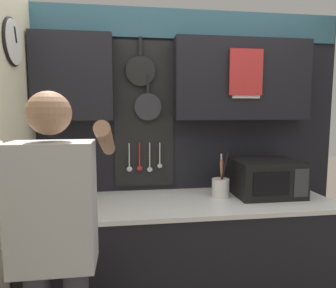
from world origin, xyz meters
name	(u,v)px	position (x,y,z in m)	size (l,w,h in m)	color
base_cabinet_counter	(183,260)	(0.00, 0.00, 0.44)	(2.15, 0.68, 0.89)	black
back_wall_unit	(179,124)	(0.02, 0.30, 1.43)	(2.72, 0.23, 2.31)	black
microwave	(266,178)	(0.65, 0.05, 1.03)	(0.49, 0.38, 0.27)	black
knife_block	(72,189)	(-0.77, 0.05, 0.99)	(0.12, 0.16, 0.28)	brown
utensil_crock	(221,187)	(0.30, 0.05, 0.97)	(0.13, 0.13, 0.34)	white
person	(55,232)	(-0.74, -0.63, 0.96)	(0.54, 0.63, 1.62)	#383842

